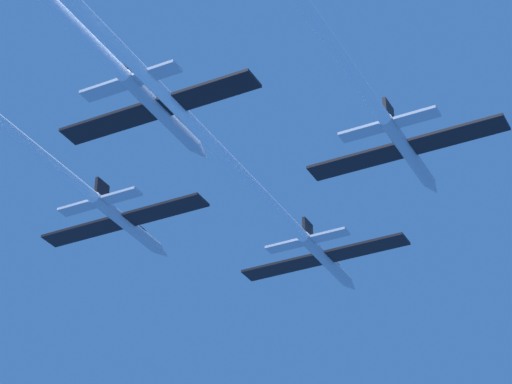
# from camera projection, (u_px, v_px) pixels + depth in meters

# --- Properties ---
(jet_lead) EXTENTS (19.36, 57.85, 3.21)m
(jet_lead) POSITION_uv_depth(u_px,v_px,m) (261.00, 194.00, 105.58)
(jet_lead) COLOR #B2BAC6
(jet_left_wing) EXTENTS (19.36, 57.73, 3.21)m
(jet_left_wing) POSITION_uv_depth(u_px,v_px,m) (34.00, 149.00, 99.55)
(jet_left_wing) COLOR #B2BAC6
(jet_right_wing) EXTENTS (19.36, 70.96, 3.21)m
(jet_right_wing) POSITION_uv_depth(u_px,v_px,m) (312.00, 15.00, 83.28)
(jet_right_wing) COLOR #B2BAC6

